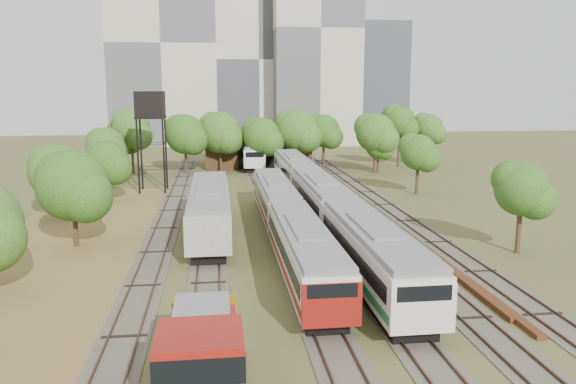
{
  "coord_description": "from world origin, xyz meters",
  "views": [
    {
      "loc": [
        -7.25,
        -30.68,
        12.1
      ],
      "look_at": [
        -0.77,
        20.42,
        2.5
      ],
      "focal_mm": 35.0,
      "sensor_mm": 36.0,
      "label": 1
    }
  ],
  "objects": [
    {
      "name": "tower_right",
      "position": [
        14.0,
        92.0,
        24.0
      ],
      "size": [
        18.0,
        16.0,
        48.0
      ],
      "primitive_type": "cube",
      "color": "#B9B4A2",
      "rests_on": "ground"
    },
    {
      "name": "rail_pile_near",
      "position": [
        8.0,
        0.12,
        0.17
      ],
      "size": [
        0.68,
        10.15,
        0.34
      ],
      "primitive_type": "cube",
      "color": "#562D18",
      "rests_on": "ground"
    },
    {
      "name": "railcar_green_set",
      "position": [
        2.0,
        18.65,
        2.06
      ],
      "size": [
        3.15,
        52.08,
        3.9
      ],
      "color": "black",
      "rests_on": "ground"
    },
    {
      "name": "tower_left",
      "position": [
        -18.0,
        95.0,
        21.0
      ],
      "size": [
        22.0,
        16.0,
        42.0
      ],
      "primitive_type": "cube",
      "color": "#B9B4A2",
      "rests_on": "ground"
    },
    {
      "name": "shunter_locomotive",
      "position": [
        -8.0,
        -10.96,
        1.92
      ],
      "size": [
        3.0,
        8.1,
        3.93
      ],
      "color": "black",
      "rests_on": "ground"
    },
    {
      "name": "railcar_red_set",
      "position": [
        -2.0,
        11.27,
        1.92
      ],
      "size": [
        2.94,
        34.57,
        3.63
      ],
      "color": "black",
      "rests_on": "ground"
    },
    {
      "name": "ground",
      "position": [
        0.0,
        0.0,
        0.0
      ],
      "size": [
        240.0,
        240.0,
        0.0
      ],
      "primitive_type": "plane",
      "color": "#475123",
      "rests_on": "ground"
    },
    {
      "name": "dry_grass_patch",
      "position": [
        -18.0,
        8.0,
        0.02
      ],
      "size": [
        14.0,
        60.0,
        0.04
      ],
      "primitive_type": "cube",
      "color": "brown",
      "rests_on": "ground"
    },
    {
      "name": "old_grey_coach",
      "position": [
        -8.0,
        15.06,
        2.21
      ],
      "size": [
        3.27,
        18.0,
        4.05
      ],
      "color": "black",
      "rests_on": "ground"
    },
    {
      "name": "tracks",
      "position": [
        -0.67,
        25.0,
        0.04
      ],
      "size": [
        24.6,
        80.0,
        0.19
      ],
      "color": "#4C473D",
      "rests_on": "ground"
    },
    {
      "name": "maintenance_shed",
      "position": [
        -1.0,
        57.98,
        2.91
      ],
      "size": [
        16.45,
        11.55,
        7.58
      ],
      "color": "#3D2616",
      "rests_on": "ground"
    },
    {
      "name": "water_tower",
      "position": [
        -14.79,
        36.1,
        9.86
      ],
      "size": [
        3.38,
        3.38,
        11.69
      ],
      "color": "black",
      "rests_on": "ground"
    },
    {
      "name": "tower_centre",
      "position": [
        2.0,
        100.0,
        18.0
      ],
      "size": [
        20.0,
        18.0,
        36.0
      ],
      "primitive_type": "cube",
      "color": "beige",
      "rests_on": "ground"
    },
    {
      "name": "tree_band_far",
      "position": [
        1.91,
        50.13,
        5.9
      ],
      "size": [
        48.69,
        10.75,
        9.39
      ],
      "color": "#382616",
      "rests_on": "ground"
    },
    {
      "name": "tree_band_left",
      "position": [
        -20.45,
        19.98,
        4.6
      ],
      "size": [
        9.06,
        62.6,
        7.65
      ],
      "color": "#382616",
      "rests_on": "ground"
    },
    {
      "name": "tree_band_right",
      "position": [
        15.3,
        27.38,
        4.55
      ],
      "size": [
        4.84,
        44.09,
        6.92
      ],
      "color": "#382616",
      "rests_on": "ground"
    },
    {
      "name": "railcar_rear",
      "position": [
        -2.0,
        55.94,
        2.02
      ],
      "size": [
        3.09,
        16.08,
        3.83
      ],
      "color": "black",
      "rests_on": "ground"
    },
    {
      "name": "tower_far_right",
      "position": [
        34.0,
        110.0,
        14.0
      ],
      "size": [
        12.0,
        12.0,
        28.0
      ],
      "primitive_type": "cube",
      "color": "#414249",
      "rests_on": "ground"
    },
    {
      "name": "rail_pile_far",
      "position": [
        8.2,
        -2.63,
        0.14
      ],
      "size": [
        0.55,
        8.76,
        0.28
      ],
      "primitive_type": "cube",
      "color": "#562D18",
      "rests_on": "ground"
    }
  ]
}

